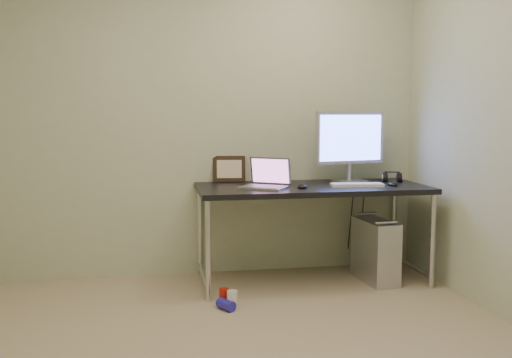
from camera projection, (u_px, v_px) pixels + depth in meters
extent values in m
cube|color=beige|center=(206.00, 120.00, 4.55)|extent=(3.50, 0.02, 2.50)
cube|color=black|center=(312.00, 188.00, 4.37)|extent=(1.75, 0.77, 0.04)
cylinder|color=silver|center=(208.00, 251.00, 3.93)|extent=(0.04, 0.04, 0.71)
cylinder|color=silver|center=(200.00, 231.00, 4.60)|extent=(0.04, 0.04, 0.71)
cylinder|color=silver|center=(432.00, 241.00, 4.23)|extent=(0.04, 0.04, 0.71)
cylinder|color=silver|center=(394.00, 224.00, 4.90)|extent=(0.04, 0.04, 0.71)
cylinder|color=silver|center=(204.00, 276.00, 4.29)|extent=(0.04, 0.69, 0.04)
cylinder|color=silver|center=(411.00, 266.00, 4.59)|extent=(0.04, 0.69, 0.04)
cube|color=silver|center=(375.00, 251.00, 4.42)|extent=(0.24, 0.48, 0.48)
cylinder|color=#B0B0B7|center=(386.00, 223.00, 4.21)|extent=(0.17, 0.04, 0.02)
cylinder|color=#B0B0B7|center=(367.00, 214.00, 4.58)|extent=(0.17, 0.04, 0.02)
cylinder|color=black|center=(351.00, 221.00, 4.81)|extent=(0.01, 0.16, 0.69)
cylinder|color=black|center=(362.00, 223.00, 4.81)|extent=(0.02, 0.11, 0.71)
cylinder|color=red|center=(224.00, 297.00, 3.86)|extent=(0.09, 0.09, 0.12)
cylinder|color=white|center=(232.00, 300.00, 3.79)|extent=(0.09, 0.09, 0.13)
cylinder|color=#2C25C1|center=(226.00, 305.00, 3.78)|extent=(0.13, 0.15, 0.07)
cube|color=#B0B0B7|center=(264.00, 188.00, 4.18)|extent=(0.40, 0.37, 0.02)
cube|color=slate|center=(264.00, 186.00, 4.18)|extent=(0.34, 0.32, 0.00)
cube|color=gray|center=(271.00, 171.00, 4.29)|extent=(0.29, 0.22, 0.21)
cube|color=#72416B|center=(271.00, 171.00, 4.28)|extent=(0.26, 0.19, 0.18)
cube|color=#B0B0B7|center=(350.00, 181.00, 4.58)|extent=(0.27, 0.22, 0.02)
cylinder|color=#B0B0B7|center=(349.00, 172.00, 4.59)|extent=(0.04, 0.04, 0.13)
cube|color=#B0B0B7|center=(350.00, 138.00, 4.55)|extent=(0.60, 0.16, 0.42)
cube|color=#566DFD|center=(351.00, 138.00, 4.53)|extent=(0.54, 0.11, 0.36)
cube|color=white|center=(357.00, 185.00, 4.31)|extent=(0.41, 0.18, 0.02)
ellipsoid|color=black|center=(393.00, 184.00, 4.35)|extent=(0.07, 0.11, 0.04)
ellipsoid|color=black|center=(302.00, 185.00, 4.21)|extent=(0.10, 0.13, 0.04)
cylinder|color=black|center=(385.00, 179.00, 4.61)|extent=(0.06, 0.10, 0.09)
cylinder|color=black|center=(399.00, 178.00, 4.63)|extent=(0.06, 0.10, 0.09)
cube|color=black|center=(392.00, 172.00, 4.61)|extent=(0.12, 0.05, 0.01)
cube|color=black|center=(229.00, 169.00, 4.60)|extent=(0.27, 0.11, 0.21)
cylinder|color=silver|center=(255.00, 177.00, 4.55)|extent=(0.01, 0.01, 0.09)
cylinder|color=white|center=(255.00, 171.00, 4.54)|extent=(0.05, 0.04, 0.04)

